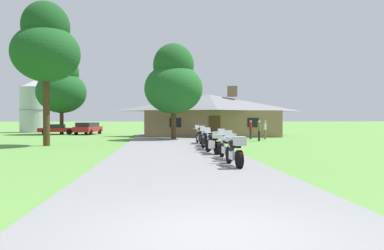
% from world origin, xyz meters
% --- Properties ---
extents(ground_plane, '(500.00, 500.00, 0.00)m').
position_xyz_m(ground_plane, '(0.00, 20.00, 0.00)').
color(ground_plane, '#56893D').
extents(asphalt_driveway, '(6.40, 80.00, 0.06)m').
position_xyz_m(asphalt_driveway, '(0.00, 18.00, 0.03)').
color(asphalt_driveway, slate).
rests_on(asphalt_driveway, ground).
extents(motorcycle_black_nearest_to_camera, '(0.66, 2.08, 1.30)m').
position_xyz_m(motorcycle_black_nearest_to_camera, '(1.95, 7.63, 0.62)').
color(motorcycle_black_nearest_to_camera, black).
rests_on(motorcycle_black_nearest_to_camera, asphalt_driveway).
extents(motorcycle_white_second_in_row, '(0.67, 2.08, 1.30)m').
position_xyz_m(motorcycle_white_second_in_row, '(2.08, 9.96, 0.62)').
color(motorcycle_white_second_in_row, black).
rests_on(motorcycle_white_second_in_row, asphalt_driveway).
extents(motorcycle_black_third_in_row, '(0.97, 2.07, 1.30)m').
position_xyz_m(motorcycle_black_third_in_row, '(1.87, 12.44, 0.61)').
color(motorcycle_black_third_in_row, black).
rests_on(motorcycle_black_third_in_row, asphalt_driveway).
extents(motorcycle_black_fourth_in_row, '(0.89, 2.08, 1.30)m').
position_xyz_m(motorcycle_black_fourth_in_row, '(1.87, 14.98, 0.61)').
color(motorcycle_black_fourth_in_row, black).
rests_on(motorcycle_black_fourth_in_row, asphalt_driveway).
extents(motorcycle_white_fifth_in_row, '(0.78, 2.08, 1.30)m').
position_xyz_m(motorcycle_white_fifth_in_row, '(2.03, 17.36, 0.61)').
color(motorcycle_white_fifth_in_row, black).
rests_on(motorcycle_white_fifth_in_row, asphalt_driveway).
extents(motorcycle_orange_farthest_in_row, '(0.66, 2.08, 1.30)m').
position_xyz_m(motorcycle_orange_farthest_in_row, '(1.95, 19.97, 0.62)').
color(motorcycle_orange_farthest_in_row, black).
rests_on(motorcycle_orange_farthest_in_row, asphalt_driveway).
extents(stone_lodge, '(14.24, 7.45, 5.29)m').
position_xyz_m(stone_lodge, '(4.35, 32.34, 2.26)').
color(stone_lodge, '#896B4C').
rests_on(stone_lodge, ground).
extents(bystander_red_shirt_near_lodge, '(0.23, 0.55, 1.69)m').
position_xyz_m(bystander_red_shirt_near_lodge, '(7.22, 26.17, 0.95)').
color(bystander_red_shirt_near_lodge, navy).
rests_on(bystander_red_shirt_near_lodge, ground).
extents(bystander_white_shirt_beside_signpost, '(0.28, 0.54, 1.69)m').
position_xyz_m(bystander_white_shirt_beside_signpost, '(8.44, 25.86, 0.95)').
color(bystander_white_shirt_beside_signpost, '#75664C').
rests_on(bystander_white_shirt_beside_signpost, ground).
extents(bystander_olive_shirt_by_tree, '(0.34, 0.51, 1.67)m').
position_xyz_m(bystander_olive_shirt_by_tree, '(7.17, 23.22, 0.93)').
color(bystander_olive_shirt_by_tree, black).
rests_on(bystander_olive_shirt_by_tree, ground).
extents(tree_left_far, '(5.71, 5.71, 9.36)m').
position_xyz_m(tree_left_far, '(-12.45, 38.02, 5.62)').
color(tree_left_far, '#422D19').
rests_on(tree_left_far, ground).
extents(tree_by_lodge_front, '(5.09, 5.09, 8.39)m').
position_xyz_m(tree_by_lodge_front, '(0.32, 26.08, 5.05)').
color(tree_by_lodge_front, '#422D19').
rests_on(tree_by_lodge_front, ground).
extents(tree_left_near, '(4.45, 4.45, 9.63)m').
position_xyz_m(tree_left_near, '(-8.42, 19.40, 6.68)').
color(tree_left_near, '#422D19').
rests_on(tree_left_near, ground).
extents(metal_silo_distant, '(3.80, 3.80, 7.01)m').
position_xyz_m(metal_silo_distant, '(-17.95, 45.03, 3.51)').
color(metal_silo_distant, '#B2B7BC').
rests_on(metal_silo_distant, ground).
extents(parked_red_suv_far_left, '(2.65, 4.86, 1.40)m').
position_xyz_m(parked_red_suv_far_left, '(-9.27, 37.35, 0.78)').
color(parked_red_suv_far_left, maroon).
rests_on(parked_red_suv_far_left, ground).
extents(parked_red_sedan_far_left, '(4.47, 2.60, 1.20)m').
position_xyz_m(parked_red_sedan_far_left, '(-12.75, 37.38, 0.64)').
color(parked_red_sedan_far_left, maroon).
rests_on(parked_red_sedan_far_left, ground).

